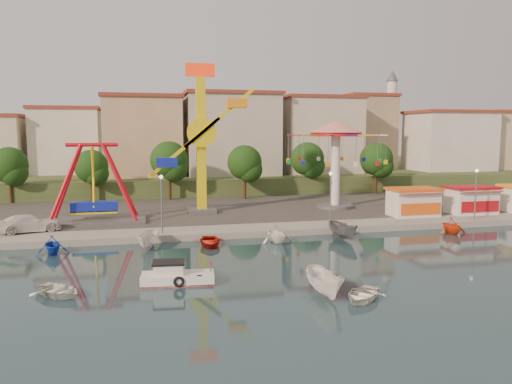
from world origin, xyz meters
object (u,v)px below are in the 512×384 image
object	(u,v)px
wave_swinger	(336,144)
rowboat_a	(58,290)
cabin_motorboat	(176,277)
skiff	(325,283)
kamikaze_tower	(205,143)
pirate_ship_ride	(94,185)
van	(29,223)

from	to	relation	value
wave_swinger	rowboat_a	bearing A→B (deg)	-137.63
cabin_motorboat	skiff	bearing A→B (deg)	-22.14
kamikaze_tower	skiff	world-z (taller)	kamikaze_tower
kamikaze_tower	cabin_motorboat	size ratio (longest dim) A/B	3.48
wave_swinger	cabin_motorboat	distance (m)	32.85
pirate_ship_ride	skiff	distance (m)	29.63
wave_swinger	cabin_motorboat	bearing A→B (deg)	-130.26
van	rowboat_a	bearing A→B (deg)	178.82
cabin_motorboat	rowboat_a	xyz separation A→B (m)	(-6.94, -0.79, -0.08)
kamikaze_tower	van	bearing A→B (deg)	-157.35
cabin_motorboat	kamikaze_tower	bearing A→B (deg)	83.80
pirate_ship_ride	kamikaze_tower	xyz separation A→B (m)	(11.67, 3.16, 4.03)
kamikaze_tower	wave_swinger	distance (m)	15.61
pirate_ship_ride	wave_swinger	size ratio (longest dim) A/B	0.86
pirate_ship_ride	cabin_motorboat	xyz separation A→B (m)	(6.65, -20.86, -3.96)
kamikaze_tower	rowboat_a	xyz separation A→B (m)	(-11.96, -24.80, -8.07)
wave_swinger	cabin_motorboat	world-z (taller)	wave_swinger
van	skiff	bearing A→B (deg)	-153.47
rowboat_a	van	bearing A→B (deg)	60.98
pirate_ship_ride	kamikaze_tower	world-z (taller)	kamikaze_tower
pirate_ship_ride	van	xyz separation A→B (m)	(-5.39, -3.96, -3.00)
van	wave_swinger	bearing A→B (deg)	-94.40
cabin_motorboat	van	size ratio (longest dim) A/B	0.87
kamikaze_tower	skiff	xyz separation A→B (m)	(3.38, -28.43, -7.63)
van	kamikaze_tower	bearing A→B (deg)	-84.61
wave_swinger	rowboat_a	size ratio (longest dim) A/B	3.44
van	pirate_ship_ride	bearing A→B (deg)	-70.98
rowboat_a	skiff	xyz separation A→B (m)	(15.34, -3.63, 0.44)
skiff	wave_swinger	bearing A→B (deg)	65.92
wave_swinger	pirate_ship_ride	bearing A→B (deg)	-172.68
pirate_ship_ride	rowboat_a	size ratio (longest dim) A/B	2.97
kamikaze_tower	rowboat_a	world-z (taller)	kamikaze_tower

